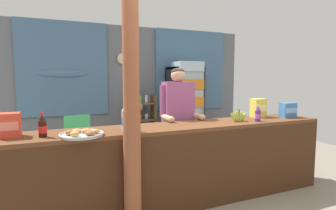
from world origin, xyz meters
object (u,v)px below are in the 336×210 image
Objects in this scene: snack_box_instant_noodle at (258,108)px; stall_counter at (188,157)px; soda_bottle_grape_soda at (258,114)px; banana_bunch at (238,117)px; drink_fridge at (186,101)px; snack_box_biscuit at (288,110)px; bottle_shelf_rack at (143,121)px; shopkeeper at (178,113)px; plastic_lawn_chair at (79,138)px; snack_box_crackers at (9,125)px; soda_bottle_cola at (43,127)px; timber_post at (132,115)px; pastry_tray at (82,134)px; soda_bottle_water at (126,117)px.

stall_counter is at bearing -167.80° from snack_box_instant_noodle.
soda_bottle_grape_soda is 0.24m from banana_bunch.
drink_fridge is 8.28× the size of snack_box_biscuit.
drink_fridge is 2.18m from snack_box_instant_noodle.
bottle_shelf_rack is 2.04m from shopkeeper.
stall_counter is at bearing -104.59° from shopkeeper.
plastic_lawn_chair is at bearing 145.65° from snack_box_biscuit.
snack_box_biscuit reaches higher than banana_bunch.
soda_bottle_cola is at bearing -22.56° from snack_box_crackers.
banana_bunch is (2.24, 0.02, -0.04)m from soda_bottle_cola.
timber_post is at bearing -171.98° from snack_box_biscuit.
bottle_shelf_rack is 4.85× the size of soda_bottle_cola.
soda_bottle_grape_soda is 0.99× the size of snack_box_biscuit.
soda_bottle_cola is at bearing -104.01° from plastic_lawn_chair.
pastry_tray is (-1.15, -0.05, 0.37)m from stall_counter.
stall_counter is 14.57× the size of snack_box_instant_noodle.
soda_bottle_cola is 0.90× the size of snack_box_instant_noodle.
soda_bottle_cola is (-0.78, 0.02, -0.04)m from soda_bottle_water.
snack_box_crackers is at bearing 157.44° from soda_bottle_cola.
soda_bottle_water is (-1.90, -2.42, 0.09)m from drink_fridge.
plastic_lawn_chair is 3.70× the size of soda_bottle_cola.
timber_post is 3.31m from drink_fridge.
drink_fridge reaches higher than snack_box_instant_noodle.
snack_box_instant_noodle is at bearing 14.78° from timber_post.
shopkeeper is at bearing 160.73° from snack_box_biscuit.
soda_bottle_water is at bearing 178.40° from soda_bottle_grape_soda.
snack_box_biscuit is at bearing 2.77° from stall_counter.
snack_box_biscuit is (1.30, -2.49, 0.44)m from bottle_shelf_rack.
snack_box_biscuit is at bearing 0.68° from banana_bunch.
snack_box_instant_noodle is 1.14× the size of snack_box_crackers.
plastic_lawn_chair is at bearing 144.86° from snack_box_instant_noodle.
plastic_lawn_chair is at bearing 136.58° from soda_bottle_grape_soda.
snack_box_crackers reaches higher than bottle_shelf_rack.
soda_bottle_water reaches higher than snack_box_biscuit.
timber_post is 5.73× the size of pastry_tray.
drink_fridge is at bearing 14.41° from plastic_lawn_chair.
drink_fridge reaches higher than stall_counter.
stall_counter is 2.59m from bottle_shelf_rack.
drink_fridge is 1.00m from bottle_shelf_rack.
shopkeeper is (-1.05, -1.86, 0.02)m from drink_fridge.
soda_bottle_grape_soda is at bearing -95.31° from drink_fridge.
soda_bottle_cola is (-1.49, 0.04, 0.45)m from stall_counter.
snack_box_crackers is 2.52m from banana_bunch.
soda_bottle_grape_soda is (-0.23, -2.47, 0.04)m from drink_fridge.
drink_fridge is at bearing 41.75° from soda_bottle_cola.
snack_box_instant_noodle is (1.94, 0.25, -0.01)m from soda_bottle_water.
snack_box_crackers is at bearing 172.43° from soda_bottle_water.
timber_post is 8.82× the size of banana_bunch.
snack_box_biscuit is (3.36, -0.08, -0.01)m from snack_box_crackers.
plastic_lawn_chair is (-1.03, 1.87, -0.09)m from stall_counter.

